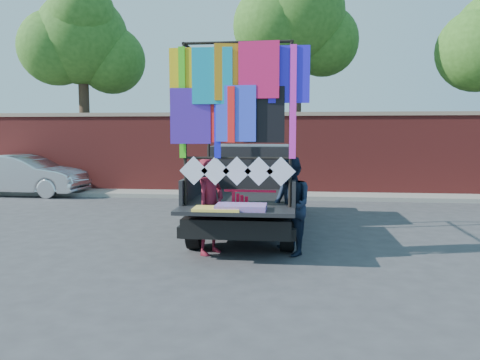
# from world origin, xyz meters

# --- Properties ---
(ground) EXTENTS (90.00, 90.00, 0.00)m
(ground) POSITION_xyz_m (0.00, 0.00, 0.00)
(ground) COLOR #38383A
(ground) RESTS_ON ground
(brick_wall) EXTENTS (30.00, 0.45, 2.61)m
(brick_wall) POSITION_xyz_m (0.00, 7.00, 1.33)
(brick_wall) COLOR maroon
(brick_wall) RESTS_ON ground
(curb) EXTENTS (30.00, 1.20, 0.12)m
(curb) POSITION_xyz_m (0.00, 6.30, 0.06)
(curb) COLOR gray
(curb) RESTS_ON ground
(tree_left) EXTENTS (4.20, 3.30, 7.05)m
(tree_left) POSITION_xyz_m (-6.48, 8.12, 5.12)
(tree_left) COLOR #38281C
(tree_left) RESTS_ON ground
(tree_mid) EXTENTS (4.20, 3.30, 7.73)m
(tree_mid) POSITION_xyz_m (1.02, 8.12, 5.70)
(tree_mid) COLOR #38281C
(tree_mid) RESTS_ON ground
(pickup_truck) EXTENTS (2.14, 5.39, 3.39)m
(pickup_truck) POSITION_xyz_m (0.03, 1.97, 0.86)
(pickup_truck) COLOR black
(pickup_truck) RESTS_ON ground
(sedan) EXTENTS (3.93, 1.47, 1.28)m
(sedan) POSITION_xyz_m (-7.50, 5.88, 0.64)
(sedan) COLOR silver
(sedan) RESTS_ON ground
(woman) EXTENTS (0.61, 0.69, 1.59)m
(woman) POSITION_xyz_m (-0.43, -0.45, 0.79)
(woman) COLOR maroon
(woman) RESTS_ON ground
(man) EXTENTS (0.87, 0.96, 1.62)m
(man) POSITION_xyz_m (0.87, -0.36, 0.81)
(man) COLOR #131E31
(man) RESTS_ON ground
(streamer_bundle) EXTENTS (0.85, 0.09, 0.59)m
(streamer_bundle) POSITION_xyz_m (0.12, -0.42, 0.88)
(streamer_bundle) COLOR red
(streamer_bundle) RESTS_ON ground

